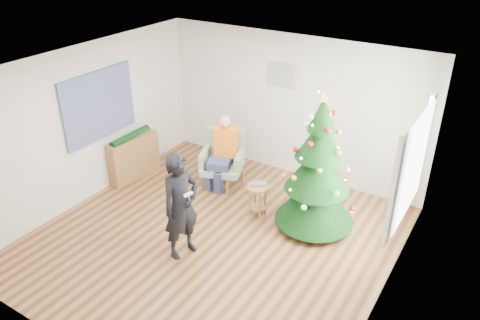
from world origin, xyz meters
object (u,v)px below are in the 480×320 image
Objects in this scene: standing_man at (181,206)px; console at (133,157)px; christmas_tree at (318,170)px; stool at (258,200)px; armchair at (223,165)px.

console is (-2.15, 1.27, -0.39)m from standing_man.
console is at bearing 73.79° from standing_man.
christmas_tree reaches higher than stool.
armchair is at bearing 169.71° from christmas_tree.
standing_man reaches higher than console.
christmas_tree is 2.09m from standing_man.
standing_man is 1.58× the size of console.
console is at bearing -177.69° from stool.
christmas_tree reaches higher than standing_man.
christmas_tree reaches higher than console.
armchair is 2.10m from standing_man.
armchair is 0.62× the size of standing_man.
armchair is (-1.05, 0.58, 0.08)m from stool.
christmas_tree is 4.00× the size of stool.
christmas_tree is at bearing -31.02° from armchair.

